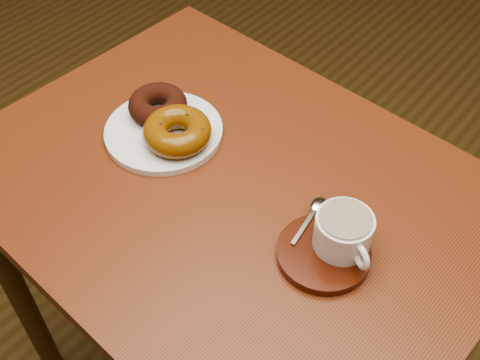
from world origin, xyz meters
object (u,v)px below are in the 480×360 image
Objects in this scene: cafe_table at (231,231)px; donut_plate at (164,131)px; coffee_cup at (344,232)px; saucer at (323,253)px.

donut_plate is at bearing 178.26° from cafe_table.
cafe_table is 8.58× the size of coffee_cup.
coffee_cup is (0.01, 0.02, 0.04)m from saucer.
coffee_cup is at bearing -2.27° from donut_plate.
saucer is 0.05m from coffee_cup.
cafe_table is 6.53× the size of saucer.
saucer is at bearing -6.31° from donut_plate.
coffee_cup is (0.37, -0.01, 0.04)m from donut_plate.
saucer is at bearing -4.04° from cafe_table.
coffee_cup reaches higher than saucer.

